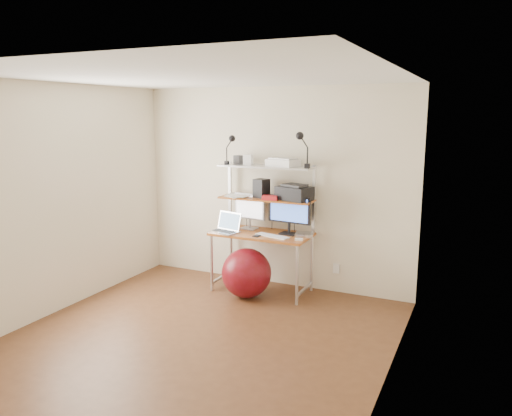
{
  "coord_description": "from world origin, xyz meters",
  "views": [
    {
      "loc": [
        2.43,
        -3.95,
        2.17
      ],
      "look_at": [
        0.06,
        1.15,
        1.1
      ],
      "focal_mm": 35.0,
      "sensor_mm": 36.0,
      "label": 1
    }
  ],
  "objects_px": {
    "monitor_silver": "(250,209)",
    "monitor_black": "(289,212)",
    "laptop": "(227,228)",
    "exercise_ball": "(246,273)",
    "printer": "(294,193)"
  },
  "relations": [
    {
      "from": "monitor_black",
      "to": "laptop",
      "type": "xyz_separation_m",
      "value": [
        -0.74,
        -0.21,
        -0.22
      ]
    },
    {
      "from": "exercise_ball",
      "to": "laptop",
      "type": "bearing_deg",
      "value": 156.11
    },
    {
      "from": "monitor_silver",
      "to": "monitor_black",
      "type": "bearing_deg",
      "value": 2.41
    },
    {
      "from": "monitor_silver",
      "to": "printer",
      "type": "height_order",
      "value": "printer"
    },
    {
      "from": "printer",
      "to": "exercise_ball",
      "type": "bearing_deg",
      "value": -120.25
    },
    {
      "from": "laptop",
      "to": "printer",
      "type": "height_order",
      "value": "printer"
    },
    {
      "from": "laptop",
      "to": "exercise_ball",
      "type": "xyz_separation_m",
      "value": [
        0.34,
        -0.15,
        -0.49
      ]
    },
    {
      "from": "monitor_silver",
      "to": "exercise_ball",
      "type": "bearing_deg",
      "value": -61.71
    },
    {
      "from": "monitor_black",
      "to": "exercise_ball",
      "type": "xyz_separation_m",
      "value": [
        -0.4,
        -0.36,
        -0.72
      ]
    },
    {
      "from": "monitor_silver",
      "to": "exercise_ball",
      "type": "height_order",
      "value": "monitor_silver"
    },
    {
      "from": "monitor_black",
      "to": "laptop",
      "type": "relative_size",
      "value": 1.39
    },
    {
      "from": "monitor_black",
      "to": "laptop",
      "type": "bearing_deg",
      "value": -158.28
    },
    {
      "from": "laptop",
      "to": "exercise_ball",
      "type": "relative_size",
      "value": 0.66
    },
    {
      "from": "printer",
      "to": "exercise_ball",
      "type": "distance_m",
      "value": 1.12
    },
    {
      "from": "monitor_silver",
      "to": "monitor_black",
      "type": "xyz_separation_m",
      "value": [
        0.55,
        -0.05,
        0.02
      ]
    }
  ]
}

